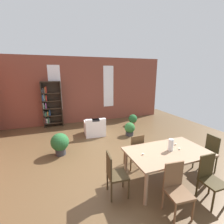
{
  "coord_description": "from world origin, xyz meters",
  "views": [
    {
      "loc": [
        -1.46,
        -3.97,
        2.51
      ],
      "look_at": [
        0.5,
        1.32,
        1.13
      ],
      "focal_mm": 25.66,
      "sensor_mm": 36.0,
      "label": 1
    }
  ],
  "objects_px": {
    "dining_chair_far_left": "(135,150)",
    "armchair_white": "(95,128)",
    "dining_chair_head_right": "(208,152)",
    "dining_chair_near_left": "(176,188)",
    "potted_plant_window": "(130,129)",
    "dining_chair_head_left": "(114,173)",
    "bookshelf_tall": "(51,105)",
    "vase_on_table": "(171,145)",
    "potted_plant_corner": "(133,119)",
    "dining_table": "(167,154)",
    "potted_plant_by_shelf": "(60,143)",
    "dining_chair_near_right": "(210,177)"
  },
  "relations": [
    {
      "from": "dining_chair_far_left",
      "to": "armchair_white",
      "type": "bearing_deg",
      "value": 98.92
    },
    {
      "from": "dining_chair_far_left",
      "to": "dining_chair_head_right",
      "type": "xyz_separation_m",
      "value": [
        1.71,
        -0.78,
        0.0
      ]
    },
    {
      "from": "dining_chair_near_left",
      "to": "potted_plant_window",
      "type": "relative_size",
      "value": 1.73
    },
    {
      "from": "dining_chair_head_left",
      "to": "bookshelf_tall",
      "type": "relative_size",
      "value": 0.44
    },
    {
      "from": "vase_on_table",
      "to": "potted_plant_corner",
      "type": "relative_size",
      "value": 0.52
    },
    {
      "from": "dining_table",
      "to": "bookshelf_tall",
      "type": "xyz_separation_m",
      "value": [
        -2.49,
        5.24,
        0.36
      ]
    },
    {
      "from": "vase_on_table",
      "to": "dining_chair_head_right",
      "type": "distance_m",
      "value": 1.29
    },
    {
      "from": "armchair_white",
      "to": "potted_plant_by_shelf",
      "type": "relative_size",
      "value": 1.22
    },
    {
      "from": "dining_table",
      "to": "bookshelf_tall",
      "type": "relative_size",
      "value": 0.87
    },
    {
      "from": "armchair_white",
      "to": "potted_plant_by_shelf",
      "type": "height_order",
      "value": "armchair_white"
    },
    {
      "from": "dining_chair_far_left",
      "to": "dining_chair_head_left",
      "type": "distance_m",
      "value": 1.17
    },
    {
      "from": "dining_chair_near_right",
      "to": "bookshelf_tall",
      "type": "bearing_deg",
      "value": 115.78
    },
    {
      "from": "bookshelf_tall",
      "to": "potted_plant_by_shelf",
      "type": "xyz_separation_m",
      "value": [
        0.22,
        -3.05,
        -0.67
      ]
    },
    {
      "from": "vase_on_table",
      "to": "potted_plant_window",
      "type": "height_order",
      "value": "vase_on_table"
    },
    {
      "from": "vase_on_table",
      "to": "dining_chair_near_left",
      "type": "xyz_separation_m",
      "value": [
        -0.48,
        -0.77,
        -0.41
      ]
    },
    {
      "from": "dining_chair_head_right",
      "to": "dining_chair_near_right",
      "type": "bearing_deg",
      "value": -138.9
    },
    {
      "from": "dining_chair_near_left",
      "to": "dining_chair_head_right",
      "type": "distance_m",
      "value": 1.87
    },
    {
      "from": "dining_table",
      "to": "dining_chair_near_right",
      "type": "xyz_separation_m",
      "value": [
        0.42,
        -0.77,
        -0.19
      ]
    },
    {
      "from": "dining_chair_near_left",
      "to": "potted_plant_by_shelf",
      "type": "bearing_deg",
      "value": 122.02
    },
    {
      "from": "dining_chair_head_right",
      "to": "bookshelf_tall",
      "type": "bearing_deg",
      "value": 125.84
    },
    {
      "from": "vase_on_table",
      "to": "dining_chair_near_left",
      "type": "bearing_deg",
      "value": -121.99
    },
    {
      "from": "dining_table",
      "to": "dining_chair_head_right",
      "type": "bearing_deg",
      "value": -0.16
    },
    {
      "from": "potted_plant_corner",
      "to": "dining_chair_head_left",
      "type": "bearing_deg",
      "value": -122.14
    },
    {
      "from": "dining_chair_near_right",
      "to": "dining_chair_head_left",
      "type": "xyz_separation_m",
      "value": [
        -1.72,
        0.78,
        0.0
      ]
    },
    {
      "from": "dining_chair_head_left",
      "to": "armchair_white",
      "type": "bearing_deg",
      "value": 82.32
    },
    {
      "from": "dining_chair_far_left",
      "to": "potted_plant_by_shelf",
      "type": "relative_size",
      "value": 1.35
    },
    {
      "from": "dining_chair_head_left",
      "to": "armchair_white",
      "type": "relative_size",
      "value": 1.11
    },
    {
      "from": "bookshelf_tall",
      "to": "dining_chair_head_right",
      "type": "bearing_deg",
      "value": -54.16
    },
    {
      "from": "armchair_white",
      "to": "potted_plant_window",
      "type": "relative_size",
      "value": 1.56
    },
    {
      "from": "dining_table",
      "to": "dining_chair_head_left",
      "type": "height_order",
      "value": "dining_chair_head_left"
    },
    {
      "from": "vase_on_table",
      "to": "dining_chair_head_left",
      "type": "height_order",
      "value": "vase_on_table"
    },
    {
      "from": "dining_table",
      "to": "dining_chair_far_left",
      "type": "bearing_deg",
      "value": 118.08
    },
    {
      "from": "dining_table",
      "to": "dining_chair_head_right",
      "type": "relative_size",
      "value": 1.95
    },
    {
      "from": "dining_chair_head_right",
      "to": "potted_plant_corner",
      "type": "bearing_deg",
      "value": 90.93
    },
    {
      "from": "dining_chair_far_left",
      "to": "potted_plant_corner",
      "type": "xyz_separation_m",
      "value": [
        1.65,
        3.27,
        -0.22
      ]
    },
    {
      "from": "dining_table",
      "to": "dining_chair_near_left",
      "type": "relative_size",
      "value": 1.95
    },
    {
      "from": "potted_plant_window",
      "to": "dining_chair_head_left",
      "type": "bearing_deg",
      "value": -121.91
    },
    {
      "from": "dining_table",
      "to": "armchair_white",
      "type": "xyz_separation_m",
      "value": [
        -0.83,
        3.46,
        -0.42
      ]
    },
    {
      "from": "dining_chair_near_right",
      "to": "dining_chair_head_right",
      "type": "height_order",
      "value": "same"
    },
    {
      "from": "dining_chair_near_right",
      "to": "dining_chair_head_right",
      "type": "relative_size",
      "value": 1.0
    },
    {
      "from": "dining_chair_far_left",
      "to": "potted_plant_corner",
      "type": "relative_size",
      "value": 1.78
    },
    {
      "from": "dining_table",
      "to": "dining_chair_near_left",
      "type": "xyz_separation_m",
      "value": [
        -0.41,
        -0.77,
        -0.19
      ]
    },
    {
      "from": "potted_plant_by_shelf",
      "to": "armchair_white",
      "type": "bearing_deg",
      "value": 41.5
    },
    {
      "from": "dining_chair_near_left",
      "to": "dining_chair_far_left",
      "type": "bearing_deg",
      "value": 90.1
    },
    {
      "from": "bookshelf_tall",
      "to": "dining_table",
      "type": "bearing_deg",
      "value": -64.61
    },
    {
      "from": "dining_chair_far_left",
      "to": "bookshelf_tall",
      "type": "xyz_separation_m",
      "value": [
        -2.07,
        4.47,
        0.55
      ]
    },
    {
      "from": "dining_chair_far_left",
      "to": "dining_chair_head_right",
      "type": "distance_m",
      "value": 1.88
    },
    {
      "from": "dining_table",
      "to": "dining_chair_head_right",
      "type": "xyz_separation_m",
      "value": [
        1.3,
        -0.0,
        -0.19
      ]
    },
    {
      "from": "armchair_white",
      "to": "potted_plant_window",
      "type": "xyz_separation_m",
      "value": [
        1.32,
        -0.58,
        0.01
      ]
    },
    {
      "from": "potted_plant_window",
      "to": "dining_chair_far_left",
      "type": "bearing_deg",
      "value": -113.17
    }
  ]
}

